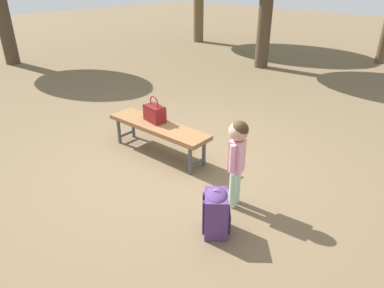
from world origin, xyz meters
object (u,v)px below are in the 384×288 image
object	(u,v)px
handbag	(155,113)
child_standing	(237,151)
park_bench	(158,128)
backpack_large	(216,211)

from	to	relation	value
handbag	child_standing	xyz separation A→B (m)	(1.63, -0.27, 0.10)
park_bench	backpack_large	size ratio (longest dim) A/B	3.20
child_standing	park_bench	bearing A→B (deg)	171.97
handbag	backpack_large	xyz separation A→B (m)	(1.78, -0.76, -0.32)
park_bench	child_standing	size ratio (longest dim) A/B	1.61
handbag	child_standing	bearing A→B (deg)	-9.26
child_standing	backpack_large	world-z (taller)	child_standing
park_bench	backpack_large	world-z (taller)	backpack_large
handbag	backpack_large	size ratio (longest dim) A/B	0.72
park_bench	backpack_large	xyz separation A→B (m)	(1.66, -0.71, -0.14)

